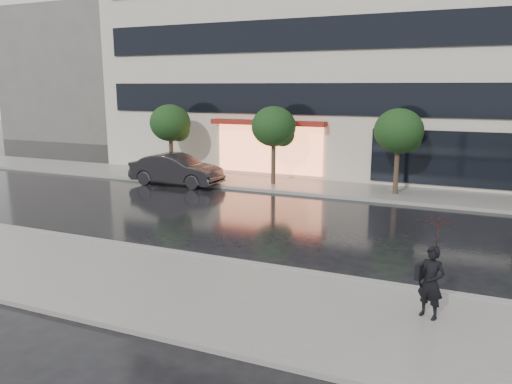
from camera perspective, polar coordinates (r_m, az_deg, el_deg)
The scene contains 12 objects.
ground at distance 15.17m, azimuth -1.34°, elevation -7.01°, with size 120.00×120.00×0.00m, color black.
sidewalk_near at distance 12.47m, azimuth -7.72°, elevation -11.16°, with size 60.00×4.50×0.12m, color slate.
sidewalk_far at distance 24.52m, azimuth 8.73°, elevation 0.38°, with size 60.00×3.50×0.12m, color slate.
curb_near at distance 14.29m, azimuth -3.03°, elevation -7.93°, with size 60.00×0.25×0.14m, color gray.
curb_far at distance 22.87m, azimuth 7.60°, elevation -0.40°, with size 60.00×0.25×0.14m, color gray.
office_building at distance 31.83m, azimuth 13.04°, elevation 19.04°, with size 30.00×12.76×18.00m.
bg_building_left at distance 51.78m, azimuth -18.12°, elevation 12.60°, with size 14.00×10.00×12.00m, color #59544F.
tree_far_west at distance 27.55m, azimuth -9.63°, elevation 7.63°, with size 2.20×2.20×3.99m.
tree_mid_west at distance 24.81m, azimuth 2.18°, elevation 7.33°, with size 2.20×2.20×3.99m.
tree_mid_east at distance 23.32m, azimuth 16.14°, elevation 6.57°, with size 2.20×2.20×3.99m.
parked_car at distance 25.65m, azimuth -9.09°, elevation 2.54°, with size 1.67×4.80×1.58m, color black.
pedestrian_with_umbrella at distance 11.02m, azimuth 19.76°, elevation -6.58°, with size 1.15×1.15×2.22m.
Camera 1 is at (6.02, -13.02, 4.94)m, focal length 35.00 mm.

